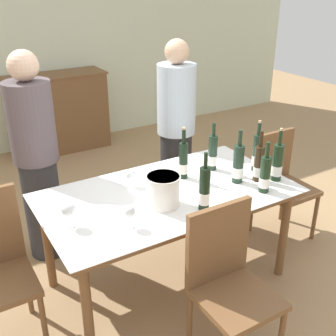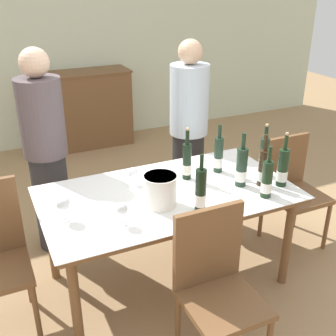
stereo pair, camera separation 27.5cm
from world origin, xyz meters
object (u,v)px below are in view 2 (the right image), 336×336
wine_bottle_5 (218,155)px  wine_bottle_1 (264,157)px  wine_glass_1 (122,210)px  wine_bottle_2 (201,192)px  ice_bucket (160,190)px  sideboard_cabinet (84,110)px  person_guest_left (188,133)px  dining_table (168,201)px  person_host (46,155)px  wine_glass_0 (133,173)px  wine_bottle_4 (241,168)px  wine_bottle_7 (283,168)px  wine_bottle_6 (267,180)px  chair_right_end (291,184)px  wine_glass_2 (64,204)px  chair_near_front (216,280)px  wine_bottle_0 (263,168)px  wine_bottle_3 (187,162)px

wine_bottle_5 → wine_bottle_1: bearing=-33.6°
wine_bottle_5 → wine_glass_1: 0.97m
wine_bottle_2 → ice_bucket: bearing=138.1°
sideboard_cabinet → person_guest_left: person_guest_left is taller
wine_bottle_2 → person_guest_left: 1.21m
sideboard_cabinet → ice_bucket: bearing=-94.9°
dining_table → person_host: bearing=129.1°
wine_bottle_2 → wine_glass_0: size_ratio=3.00×
wine_bottle_1 → wine_bottle_2: 0.72m
wine_bottle_4 → wine_bottle_7: (0.26, -0.12, -0.00)m
wine_bottle_6 → person_guest_left: size_ratio=0.22×
sideboard_cabinet → wine_bottle_7: wine_bottle_7 is taller
wine_bottle_4 → wine_glass_0: size_ratio=3.03×
wine_bottle_1 → chair_right_end: 0.55m
ice_bucket → wine_bottle_2: 0.26m
wine_bottle_4 → person_host: person_host is taller
ice_bucket → wine_bottle_2: bearing=-41.9°
dining_table → person_host: (-0.65, 0.80, 0.15)m
sideboard_cabinet → wine_glass_0: bearing=-96.8°
wine_bottle_4 → chair_right_end: wine_bottle_4 is taller
wine_glass_2 → ice_bucket: bearing=-6.8°
chair_right_end → wine_bottle_7: bearing=-140.7°
wine_glass_0 → chair_right_end: (1.31, -0.13, -0.30)m
wine_bottle_5 → person_host: (-1.12, 0.66, -0.05)m
sideboard_cabinet → person_guest_left: (0.42, -2.09, 0.32)m
chair_near_front → person_guest_left: person_guest_left is taller
chair_near_front → wine_bottle_0: bearing=38.2°
wine_bottle_5 → wine_bottle_6: 0.47m
wine_bottle_2 → wine_bottle_6: (0.48, -0.02, -0.01)m
wine_bottle_6 → ice_bucket: bearing=164.3°
person_host → wine_bottle_4: bearing=-38.6°
wine_bottle_7 → wine_glass_1: 1.17m
chair_right_end → person_host: (-1.79, 0.72, 0.30)m
wine_bottle_7 → wine_glass_2: size_ratio=2.48×
sideboard_cabinet → wine_bottle_4: size_ratio=3.14×
wine_bottle_3 → wine_glass_2: wine_bottle_3 is taller
wine_bottle_2 → wine_glass_2: wine_bottle_2 is taller
wine_bottle_1 → wine_bottle_4: bearing=-161.7°
person_guest_left → wine_bottle_7: bearing=-79.8°
wine_bottle_0 → wine_bottle_3: (-0.43, 0.31, 0.00)m
wine_bottle_5 → wine_glass_2: bearing=-170.1°
ice_bucket → person_guest_left: 1.16m
sideboard_cabinet → wine_bottle_2: wine_bottle_2 is taller
wine_glass_2 → wine_glass_1: bearing=-32.6°
wine_bottle_0 → wine_bottle_3: size_ratio=0.97×
wine_bottle_3 → chair_near_front: 0.93m
wine_bottle_1 → person_guest_left: size_ratio=0.24×
wine_bottle_1 → wine_bottle_0: bearing=-127.4°
wine_glass_0 → wine_glass_2: (-0.53, -0.27, 0.02)m
wine_bottle_2 → chair_near_front: size_ratio=0.41×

